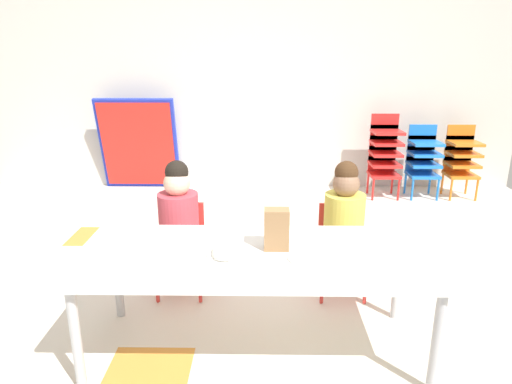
% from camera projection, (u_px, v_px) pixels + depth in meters
% --- Properties ---
extents(ground_plane, '(6.23, 5.14, 0.02)m').
position_uv_depth(ground_plane, '(242.00, 289.00, 3.18)').
color(ground_plane, silver).
extents(back_wall, '(6.23, 0.10, 2.63)m').
position_uv_depth(back_wall, '(251.00, 75.00, 5.24)').
color(back_wall, beige).
rests_on(back_wall, ground_plane).
extents(craft_table, '(1.86, 0.76, 0.58)m').
position_uv_depth(craft_table, '(256.00, 260.00, 2.37)').
color(craft_table, white).
rests_on(craft_table, ground_plane).
extents(seated_child_near_camera, '(0.32, 0.32, 0.92)m').
position_uv_depth(seated_child_near_camera, '(179.00, 216.00, 2.95)').
color(seated_child_near_camera, red).
rests_on(seated_child_near_camera, ground_plane).
extents(seated_child_middle_seat, '(0.32, 0.31, 0.92)m').
position_uv_depth(seated_child_middle_seat, '(344.00, 217.00, 2.94)').
color(seated_child_middle_seat, red).
rests_on(seated_child_middle_seat, ground_plane).
extents(kid_chair_red_stack, '(0.32, 0.30, 0.92)m').
position_uv_depth(kid_chair_red_stack, '(385.00, 151.00, 5.04)').
color(kid_chair_red_stack, red).
rests_on(kid_chair_red_stack, ground_plane).
extents(kid_chair_blue_stack, '(0.32, 0.30, 0.80)m').
position_uv_depth(kid_chair_blue_stack, '(423.00, 157.00, 5.05)').
color(kid_chair_blue_stack, blue).
rests_on(kid_chair_blue_stack, ground_plane).
extents(kid_chair_orange_stack, '(0.32, 0.30, 0.80)m').
position_uv_depth(kid_chair_orange_stack, '(461.00, 157.00, 5.05)').
color(kid_chair_orange_stack, orange).
rests_on(kid_chair_orange_stack, ground_plane).
extents(folded_activity_table, '(0.90, 0.29, 1.09)m').
position_uv_depth(folded_activity_table, '(139.00, 145.00, 5.30)').
color(folded_activity_table, '#1E33BF').
rests_on(folded_activity_table, ground_plane).
extents(paper_bag_brown, '(0.13, 0.09, 0.22)m').
position_uv_depth(paper_bag_brown, '(277.00, 229.00, 2.37)').
color(paper_bag_brown, '#9E754C').
rests_on(paper_bag_brown, craft_table).
extents(paper_plate_near_edge, '(0.18, 0.18, 0.01)m').
position_uv_depth(paper_plate_near_edge, '(223.00, 253.00, 2.34)').
color(paper_plate_near_edge, white).
rests_on(paper_plate_near_edge, craft_table).
extents(paper_plate_center_table, '(0.18, 0.18, 0.01)m').
position_uv_depth(paper_plate_center_table, '(306.00, 259.00, 2.28)').
color(paper_plate_center_table, white).
rests_on(paper_plate_center_table, craft_table).
extents(donut_powdered_on_plate, '(0.11, 0.11, 0.03)m').
position_uv_depth(donut_powdered_on_plate, '(223.00, 250.00, 2.33)').
color(donut_powdered_on_plate, white).
rests_on(donut_powdered_on_plate, craft_table).
extents(donut_powdered_loose, '(0.13, 0.13, 0.04)m').
position_uv_depth(donut_powdered_loose, '(225.00, 254.00, 2.29)').
color(donut_powdered_loose, white).
rests_on(donut_powdered_loose, craft_table).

